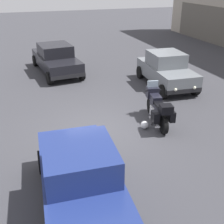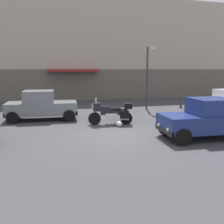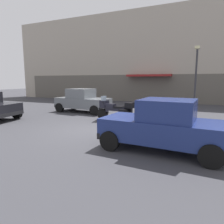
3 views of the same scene
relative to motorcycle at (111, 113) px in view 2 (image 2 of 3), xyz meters
name	(u,v)px [view 2 (image 2 of 3)]	position (x,y,z in m)	size (l,w,h in m)	color
ground_plane	(122,135)	(-0.12, -2.18, -0.62)	(80.00, 80.00, 0.00)	#38383D
building_facade_rear	(77,49)	(-0.12, 11.86, 3.99)	(35.14, 3.40, 9.31)	#A89E8E
motorcycle	(111,113)	(0.00, 0.00, 0.00)	(2.25, 0.95, 1.36)	black
helmet	(119,124)	(0.25, -0.61, -0.48)	(0.28, 0.28, 0.28)	silver
car_hatchback_near	(208,119)	(3.13, -3.57, 0.19)	(3.95, 1.99, 1.64)	navy
car_wagon_end	(41,106)	(-3.43, 2.21, 0.19)	(3.96, 2.01, 1.64)	slate
streetlamp_curbside	(148,71)	(3.79, 4.30, 2.05)	(0.28, 0.94, 4.33)	#2D2D33
bollard_curbside	(181,101)	(6.47, 4.37, -0.10)	(0.16, 0.16, 0.98)	#333338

